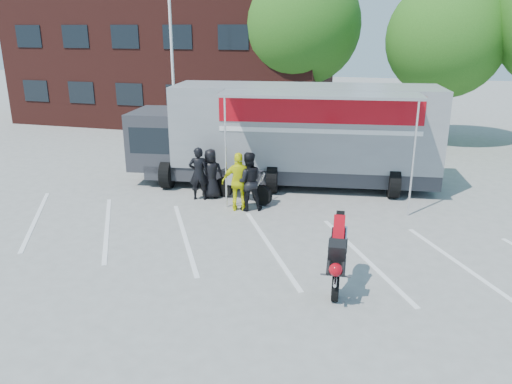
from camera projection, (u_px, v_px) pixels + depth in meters
The scene contains 13 objects.
ground at pixel (252, 262), 12.14m from camera, with size 100.00×100.00×0.00m, color #9A9A95.
parking_bay_lines at pixel (262, 245), 13.05m from camera, with size 18.00×5.00×0.01m, color white.
office_building at pixel (176, 62), 30.09m from camera, with size 18.00×8.00×7.00m, color #491C17.
flagpole at pixel (177, 37), 21.32m from camera, with size 1.61×0.12×8.00m.
tree_left at pixel (301, 25), 25.56m from camera, with size 6.12×6.12×8.64m.
tree_mid at pixel (446, 39), 23.03m from camera, with size 5.44×5.44×7.68m.
transporter_truck at pixel (289, 184), 18.23m from camera, with size 11.15×5.37×3.55m, color gray, non-canonical shape.
parked_motorcycle at pixel (243, 201), 16.44m from camera, with size 0.75×2.25×1.18m, color #ACACB1, non-canonical shape.
stunt_bike_rider at pixel (336, 285), 11.02m from camera, with size 0.76×1.62×1.91m, color black, non-canonical shape.
spectator_leather_a at pixel (211, 174), 16.50m from camera, with size 0.81×0.53×1.67m, color black.
spectator_leather_b at pixel (199, 174), 16.32m from camera, with size 0.65×0.42×1.77m, color black.
spectator_leather_c at pixel (248, 181), 15.36m from camera, with size 0.90×0.70×1.84m, color black.
spectator_hivis at pixel (239, 182), 15.32m from camera, with size 1.08×0.45×1.84m, color #F2F40C.
Camera 1 is at (3.08, -10.57, 5.39)m, focal length 35.00 mm.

